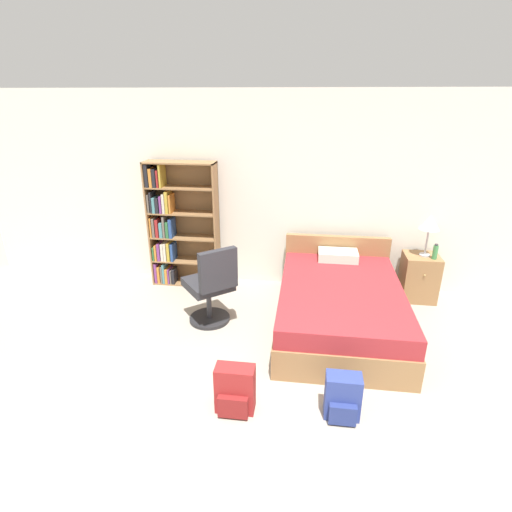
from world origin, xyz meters
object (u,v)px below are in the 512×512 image
(nightstand, at_px, (419,277))
(water_bottle, at_px, (435,252))
(backpack_blue, at_px, (343,398))
(backpack_red, at_px, (235,390))
(bookshelf, at_px, (175,226))
(bed, at_px, (339,304))
(office_chair, at_px, (211,287))
(table_lamp, at_px, (430,223))

(nightstand, relative_size, water_bottle, 3.09)
(water_bottle, height_order, backpack_blue, water_bottle)
(water_bottle, bearing_deg, backpack_red, -133.72)
(backpack_red, bearing_deg, water_bottle, 46.28)
(bookshelf, xyz_separation_m, water_bottle, (3.40, -0.16, -0.14))
(water_bottle, bearing_deg, backpack_blue, -119.51)
(bed, bearing_deg, backpack_blue, -91.95)
(office_chair, relative_size, nightstand, 1.62)
(nightstand, distance_m, water_bottle, 0.43)
(bookshelf, distance_m, water_bottle, 3.40)
(bookshelf, height_order, water_bottle, bookshelf)
(office_chair, height_order, backpack_blue, office_chair)
(bed, relative_size, table_lamp, 3.85)
(table_lamp, relative_size, backpack_blue, 1.35)
(office_chair, relative_size, table_lamp, 1.85)
(bed, distance_m, office_chair, 1.48)
(backpack_red, bearing_deg, office_chair, 110.99)
(bed, height_order, backpack_blue, bed)
(table_lamp, height_order, water_bottle, table_lamp)
(backpack_blue, distance_m, backpack_red, 0.90)
(bed, distance_m, water_bottle, 1.45)
(bed, xyz_separation_m, water_bottle, (1.18, 0.71, 0.43))
(nightstand, xyz_separation_m, water_bottle, (0.11, -0.10, 0.40))
(table_lamp, distance_m, backpack_blue, 2.68)
(nightstand, xyz_separation_m, backpack_blue, (-1.12, -2.27, -0.12))
(nightstand, relative_size, backpack_blue, 1.54)
(bed, height_order, backpack_red, bed)
(water_bottle, bearing_deg, bookshelf, 177.34)
(water_bottle, xyz_separation_m, backpack_red, (-2.13, -2.23, -0.50))
(nightstand, xyz_separation_m, backpack_red, (-2.02, -2.32, -0.10))
(water_bottle, bearing_deg, office_chair, -161.50)
(backpack_blue, xyz_separation_m, backpack_red, (-0.90, -0.05, 0.02))
(bed, bearing_deg, water_bottle, 31.15)
(bookshelf, distance_m, backpack_red, 2.78)
(nightstand, bearing_deg, office_chair, -158.76)
(bookshelf, distance_m, table_lamp, 3.31)
(table_lamp, bearing_deg, office_chair, -158.93)
(office_chair, bearing_deg, bookshelf, 125.92)
(bookshelf, relative_size, nightstand, 2.82)
(table_lamp, distance_m, backpack_red, 3.20)
(backpack_red, bearing_deg, nightstand, 49.06)
(bed, height_order, nightstand, bed)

